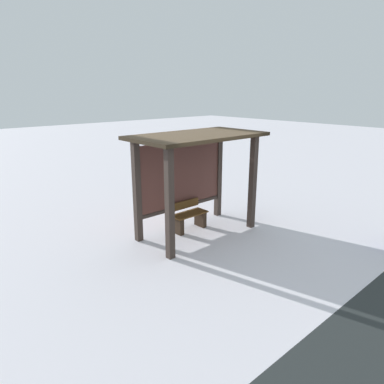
# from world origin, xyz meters

# --- Properties ---
(ground_plane) EXTENTS (60.00, 60.00, 0.00)m
(ground_plane) POSITION_xyz_m (0.00, 0.00, 0.00)
(ground_plane) COLOR silver
(bus_shelter) EXTENTS (3.15, 1.71, 2.46)m
(bus_shelter) POSITION_xyz_m (0.00, 0.20, 1.82)
(bus_shelter) COLOR #342923
(bus_shelter) RESTS_ON ground
(bench_left_inside) EXTENTS (0.96, 0.41, 0.73)m
(bench_left_inside) POSITION_xyz_m (0.00, 0.33, 0.32)
(bench_left_inside) COLOR #543617
(bench_left_inside) RESTS_ON ground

